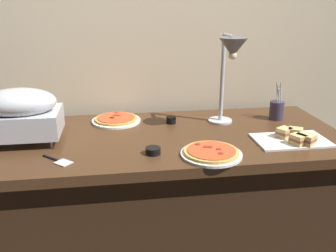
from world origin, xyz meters
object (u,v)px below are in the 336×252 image
at_px(sauce_cup_far, 171,120).
at_px(sandwich_platter, 294,138).
at_px(heat_lamp, 231,57).
at_px(utensil_holder, 277,110).
at_px(chafing_dish, 20,113).
at_px(serving_spatula, 57,160).
at_px(pizza_plate_center, 116,120).
at_px(pizza_plate_front, 211,153).
at_px(sauce_cup_near, 153,150).

bearing_deg(sauce_cup_far, sandwich_platter, -33.70).
bearing_deg(heat_lamp, utensil_holder, 20.05).
xyz_separation_m(chafing_dish, serving_spatula, (0.20, -0.26, -0.15)).
bearing_deg(pizza_plate_center, sauce_cup_far, -13.31).
bearing_deg(pizza_plate_front, sandwich_platter, 12.75).
bearing_deg(heat_lamp, sauce_cup_far, 154.23).
xyz_separation_m(pizza_plate_center, sauce_cup_near, (0.17, -0.50, 0.00)).
bearing_deg(sandwich_platter, chafing_dish, 171.53).
bearing_deg(chafing_dish, serving_spatula, -52.74).
bearing_deg(utensil_holder, sandwich_platter, -100.60).
height_order(heat_lamp, pizza_plate_center, heat_lamp).
bearing_deg(sauce_cup_far, pizza_plate_center, 166.69).
distance_m(heat_lamp, sauce_cup_far, 0.50).
bearing_deg(serving_spatula, utensil_holder, 19.31).
distance_m(sandwich_platter, sauce_cup_near, 0.72).
relative_size(sauce_cup_near, serving_spatula, 0.48).
bearing_deg(sandwich_platter, sauce_cup_far, 146.30).
height_order(pizza_plate_front, pizza_plate_center, same).
relative_size(chafing_dish, sauce_cup_near, 5.40).
height_order(chafing_dish, sauce_cup_near, chafing_dish).
height_order(sandwich_platter, utensil_holder, utensil_holder).
xyz_separation_m(heat_lamp, pizza_plate_front, (-0.18, -0.34, -0.38)).
height_order(chafing_dish, serving_spatula, chafing_dish).
distance_m(chafing_dish, sandwich_platter, 1.38).
bearing_deg(heat_lamp, sauce_cup_near, -147.16).
xyz_separation_m(sandwich_platter, utensil_holder, (0.07, 0.37, 0.04)).
bearing_deg(heat_lamp, chafing_dish, -178.02).
distance_m(sandwich_platter, serving_spatula, 1.16).
height_order(chafing_dish, heat_lamp, heat_lamp).
bearing_deg(utensil_holder, pizza_plate_center, 174.66).
height_order(pizza_plate_center, sauce_cup_far, sauce_cup_far).
bearing_deg(sauce_cup_far, heat_lamp, -25.77).
height_order(chafing_dish, pizza_plate_center, chafing_dish).
height_order(heat_lamp, sauce_cup_far, heat_lamp).
distance_m(pizza_plate_front, utensil_holder, 0.70).
distance_m(heat_lamp, pizza_plate_center, 0.75).
distance_m(sandwich_platter, utensil_holder, 0.37).
relative_size(pizza_plate_front, sandwich_platter, 0.77).
bearing_deg(utensil_holder, sauce_cup_far, 178.72).
height_order(pizza_plate_center, utensil_holder, utensil_holder).
relative_size(heat_lamp, sauce_cup_far, 9.04).
bearing_deg(sauce_cup_far, sauce_cup_near, -109.57).
bearing_deg(sauce_cup_near, sauce_cup_far, 70.43).
xyz_separation_m(sauce_cup_near, sauce_cup_far, (0.15, 0.43, 0.00)).
relative_size(heat_lamp, pizza_plate_center, 1.79).
bearing_deg(sauce_cup_near, sandwich_platter, 3.72).
bearing_deg(chafing_dish, sandwich_platter, -8.47).
relative_size(chafing_dish, sauce_cup_far, 6.81).
xyz_separation_m(heat_lamp, sandwich_platter, (0.28, -0.24, -0.38)).
bearing_deg(pizza_plate_center, sauce_cup_near, -71.78).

